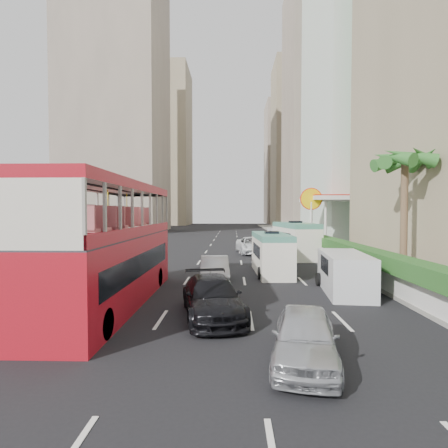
{
  "coord_description": "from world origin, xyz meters",
  "views": [
    {
      "loc": [
        -1.04,
        -14.23,
        3.84
      ],
      "look_at": [
        -1.5,
        4.0,
        3.2
      ],
      "focal_mm": 28.0,
      "sensor_mm": 36.0,
      "label": 1
    }
  ],
  "objects_px": {
    "car_silver_lane_a": "(215,283)",
    "panel_van_far": "(282,239)",
    "shell_station": "(337,222)",
    "van_asset": "(252,253)",
    "minibus_far": "(295,240)",
    "minibus_near": "(271,254)",
    "double_decker_bus": "(113,244)",
    "panel_van_near": "(345,273)",
    "palm_tree": "(404,221)",
    "car_silver_lane_b": "(305,362)",
    "car_black": "(212,316)"
  },
  "relations": [
    {
      "from": "minibus_far",
      "to": "palm_tree",
      "type": "relative_size",
      "value": 1.03
    },
    {
      "from": "minibus_near",
      "to": "minibus_far",
      "type": "height_order",
      "value": "minibus_far"
    },
    {
      "from": "car_black",
      "to": "minibus_near",
      "type": "height_order",
      "value": "minibus_near"
    },
    {
      "from": "double_decker_bus",
      "to": "panel_van_far",
      "type": "bearing_deg",
      "value": 65.24
    },
    {
      "from": "car_silver_lane_a",
      "to": "shell_station",
      "type": "xyz_separation_m",
      "value": [
        12.02,
        18.48,
        2.75
      ]
    },
    {
      "from": "panel_van_far",
      "to": "palm_tree",
      "type": "height_order",
      "value": "palm_tree"
    },
    {
      "from": "car_silver_lane_b",
      "to": "van_asset",
      "type": "bearing_deg",
      "value": 101.03
    },
    {
      "from": "car_silver_lane_a",
      "to": "shell_station",
      "type": "bearing_deg",
      "value": 53.14
    },
    {
      "from": "double_decker_bus",
      "to": "minibus_far",
      "type": "relative_size",
      "value": 1.67
    },
    {
      "from": "palm_tree",
      "to": "minibus_far",
      "type": "bearing_deg",
      "value": 107.62
    },
    {
      "from": "double_decker_bus",
      "to": "palm_tree",
      "type": "height_order",
      "value": "palm_tree"
    },
    {
      "from": "minibus_far",
      "to": "shell_station",
      "type": "height_order",
      "value": "shell_station"
    },
    {
      "from": "double_decker_bus",
      "to": "palm_tree",
      "type": "xyz_separation_m",
      "value": [
        13.8,
        4.0,
        0.85
      ]
    },
    {
      "from": "panel_van_far",
      "to": "van_asset",
      "type": "bearing_deg",
      "value": -138.08
    },
    {
      "from": "double_decker_bus",
      "to": "panel_van_near",
      "type": "height_order",
      "value": "double_decker_bus"
    },
    {
      "from": "car_silver_lane_a",
      "to": "double_decker_bus",
      "type": "bearing_deg",
      "value": -135.17
    },
    {
      "from": "van_asset",
      "to": "shell_station",
      "type": "bearing_deg",
      "value": 21.24
    },
    {
      "from": "minibus_near",
      "to": "double_decker_bus",
      "type": "bearing_deg",
      "value": -137.37
    },
    {
      "from": "car_silver_lane_a",
      "to": "van_asset",
      "type": "bearing_deg",
      "value": 74.63
    },
    {
      "from": "panel_van_far",
      "to": "shell_station",
      "type": "xyz_separation_m",
      "value": [
        5.96,
        1.23,
        1.72
      ]
    },
    {
      "from": "car_silver_lane_b",
      "to": "van_asset",
      "type": "height_order",
      "value": "van_asset"
    },
    {
      "from": "car_silver_lane_b",
      "to": "panel_van_far",
      "type": "xyz_separation_m",
      "value": [
        3.24,
        27.17,
        1.03
      ]
    },
    {
      "from": "palm_tree",
      "to": "shell_station",
      "type": "relative_size",
      "value": 0.8
    },
    {
      "from": "double_decker_bus",
      "to": "minibus_far",
      "type": "distance_m",
      "value": 18.39
    },
    {
      "from": "car_silver_lane_a",
      "to": "panel_van_near",
      "type": "xyz_separation_m",
      "value": [
        6.3,
        -2.12,
        0.93
      ]
    },
    {
      "from": "shell_station",
      "to": "car_silver_lane_a",
      "type": "bearing_deg",
      "value": -123.05
    },
    {
      "from": "car_silver_lane_b",
      "to": "minibus_near",
      "type": "bearing_deg",
      "value": 98.39
    },
    {
      "from": "car_silver_lane_a",
      "to": "car_black",
      "type": "height_order",
      "value": "car_black"
    },
    {
      "from": "car_silver_lane_a",
      "to": "panel_van_far",
      "type": "distance_m",
      "value": 18.32
    },
    {
      "from": "car_silver_lane_a",
      "to": "shell_station",
      "type": "relative_size",
      "value": 0.53
    },
    {
      "from": "van_asset",
      "to": "panel_van_near",
      "type": "xyz_separation_m",
      "value": [
        3.53,
        -15.65,
        0.93
      ]
    },
    {
      "from": "double_decker_bus",
      "to": "van_asset",
      "type": "height_order",
      "value": "double_decker_bus"
    },
    {
      "from": "van_asset",
      "to": "minibus_far",
      "type": "bearing_deg",
      "value": -45.73
    },
    {
      "from": "car_silver_lane_b",
      "to": "shell_station",
      "type": "relative_size",
      "value": 0.5
    },
    {
      "from": "double_decker_bus",
      "to": "panel_van_near",
      "type": "distance_m",
      "value": 10.67
    },
    {
      "from": "car_silver_lane_a",
      "to": "minibus_near",
      "type": "xyz_separation_m",
      "value": [
        3.38,
        2.87,
        1.25
      ]
    },
    {
      "from": "minibus_far",
      "to": "shell_station",
      "type": "relative_size",
      "value": 0.82
    },
    {
      "from": "minibus_near",
      "to": "panel_van_far",
      "type": "distance_m",
      "value": 14.63
    },
    {
      "from": "car_silver_lane_b",
      "to": "palm_tree",
      "type": "relative_size",
      "value": 0.62
    },
    {
      "from": "car_black",
      "to": "minibus_far",
      "type": "relative_size",
      "value": 0.75
    },
    {
      "from": "car_silver_lane_b",
      "to": "panel_van_far",
      "type": "bearing_deg",
      "value": 94.09
    },
    {
      "from": "panel_van_far",
      "to": "palm_tree",
      "type": "distance_m",
      "value": 18.32
    },
    {
      "from": "van_asset",
      "to": "minibus_far",
      "type": "xyz_separation_m",
      "value": [
        3.49,
        -2.81,
        1.46
      ]
    },
    {
      "from": "van_asset",
      "to": "minibus_near",
      "type": "distance_m",
      "value": 10.75
    },
    {
      "from": "minibus_near",
      "to": "panel_van_far",
      "type": "bearing_deg",
      "value": 76.96
    },
    {
      "from": "shell_station",
      "to": "panel_van_far",
      "type": "bearing_deg",
      "value": -168.35
    },
    {
      "from": "car_silver_lane_b",
      "to": "palm_tree",
      "type": "distance_m",
      "value": 12.2
    },
    {
      "from": "van_asset",
      "to": "panel_van_far",
      "type": "height_order",
      "value": "panel_van_far"
    },
    {
      "from": "car_black",
      "to": "panel_van_far",
      "type": "bearing_deg",
      "value": 64.88
    },
    {
      "from": "car_silver_lane_b",
      "to": "panel_van_near",
      "type": "xyz_separation_m",
      "value": [
        3.48,
        7.8,
        0.93
      ]
    }
  ]
}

